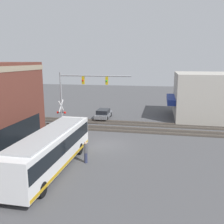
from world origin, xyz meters
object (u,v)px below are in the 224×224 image
object	(u,v)px
parked_car_grey	(103,114)
pedestrian_near_bus	(86,152)
city_bus	(51,149)
crossing_signal	(61,112)

from	to	relation	value
parked_car_grey	pedestrian_near_bus	size ratio (longest dim) A/B	2.38
city_bus	crossing_signal	distance (m)	10.89
crossing_signal	pedestrian_near_bus	distance (m)	10.37
crossing_signal	parked_car_grey	bearing A→B (deg)	-23.90
parked_car_grey	pedestrian_near_bus	xyz separation A→B (m)	(-16.20, -2.27, 0.31)
city_bus	crossing_signal	bearing A→B (deg)	18.06
crossing_signal	city_bus	bearing A→B (deg)	-161.94
crossing_signal	parked_car_grey	size ratio (longest dim) A/B	0.87
parked_car_grey	pedestrian_near_bus	world-z (taller)	pedestrian_near_bus
city_bus	pedestrian_near_bus	distance (m)	2.96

